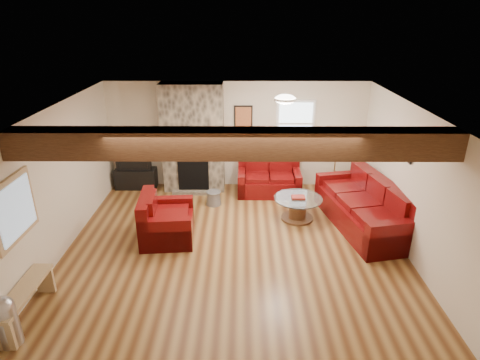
% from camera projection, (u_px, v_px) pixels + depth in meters
% --- Properties ---
extents(room, '(8.00, 8.00, 8.00)m').
position_uv_depth(room, '(235.00, 181.00, 6.86)').
color(room, '#5C3318').
rests_on(room, ground).
extents(floor, '(6.00, 6.00, 0.00)m').
position_uv_depth(floor, '(235.00, 243.00, 7.35)').
color(floor, '#5C3318').
rests_on(floor, ground).
extents(oak_beam, '(6.00, 0.36, 0.38)m').
position_uv_depth(oak_beam, '(233.00, 144.00, 5.30)').
color(oak_beam, '#331C0F').
rests_on(oak_beam, room).
extents(chimney_breast, '(1.40, 0.67, 2.50)m').
position_uv_depth(chimney_breast, '(193.00, 140.00, 9.18)').
color(chimney_breast, '#38322B').
rests_on(chimney_breast, floor).
extents(back_window, '(0.90, 0.08, 1.10)m').
position_uv_depth(back_window, '(295.00, 123.00, 9.24)').
color(back_window, white).
rests_on(back_window, room).
extents(hatch_window, '(0.08, 1.00, 0.90)m').
position_uv_depth(hatch_window, '(14.00, 210.00, 5.42)').
color(hatch_window, '#A78358').
rests_on(hatch_window, room).
extents(ceiling_dome, '(0.40, 0.40, 0.18)m').
position_uv_depth(ceiling_dome, '(285.00, 101.00, 7.23)').
color(ceiling_dome, white).
rests_on(ceiling_dome, room).
extents(artwork_back, '(0.42, 0.06, 0.52)m').
position_uv_depth(artwork_back, '(243.00, 117.00, 9.19)').
color(artwork_back, black).
rests_on(artwork_back, room).
extents(artwork_right, '(0.06, 0.55, 0.42)m').
position_uv_depth(artwork_right, '(406.00, 148.00, 6.93)').
color(artwork_right, black).
rests_on(artwork_right, room).
extents(sofa_three, '(1.49, 2.60, 0.95)m').
position_uv_depth(sofa_three, '(363.00, 204.00, 7.78)').
color(sofa_three, '#4B0A05').
rests_on(sofa_three, floor).
extents(loveseat, '(1.45, 0.85, 0.76)m').
position_uv_depth(loveseat, '(269.00, 178.00, 9.25)').
color(loveseat, '#4B0A05').
rests_on(loveseat, floor).
extents(armchair_red, '(1.02, 1.14, 0.86)m').
position_uv_depth(armchair_red, '(167.00, 217.00, 7.37)').
color(armchair_red, '#4B0A05').
rests_on(armchair_red, floor).
extents(coffee_table, '(0.97, 0.97, 0.51)m').
position_uv_depth(coffee_table, '(298.00, 208.00, 8.13)').
color(coffee_table, '#482917').
rests_on(coffee_table, floor).
extents(tv_cabinet, '(0.96, 0.38, 0.48)m').
position_uv_depth(tv_cabinet, '(136.00, 178.00, 9.60)').
color(tv_cabinet, black).
rests_on(tv_cabinet, floor).
extents(television, '(0.84, 0.11, 0.48)m').
position_uv_depth(television, '(134.00, 159.00, 9.41)').
color(television, black).
rests_on(television, tv_cabinet).
extents(floor_lamp, '(0.38, 0.38, 1.49)m').
position_uv_depth(floor_lamp, '(337.00, 141.00, 8.86)').
color(floor_lamp, tan).
rests_on(floor_lamp, floor).
extents(pine_bench, '(0.29, 1.24, 0.46)m').
position_uv_depth(pine_bench, '(26.00, 304.00, 5.47)').
color(pine_bench, '#A78358').
rests_on(pine_bench, floor).
extents(pedal_bin, '(0.37, 0.37, 0.71)m').
position_uv_depth(pedal_bin, '(6.00, 321.00, 5.00)').
color(pedal_bin, '#B6B6BB').
rests_on(pedal_bin, floor).
extents(coal_bucket, '(0.34, 0.34, 0.32)m').
position_uv_depth(coal_bucket, '(214.00, 198.00, 8.79)').
color(coal_bucket, gray).
rests_on(coal_bucket, floor).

